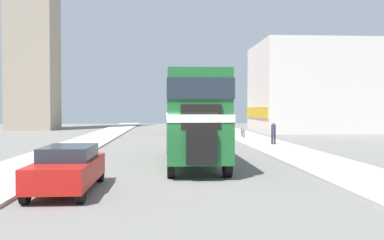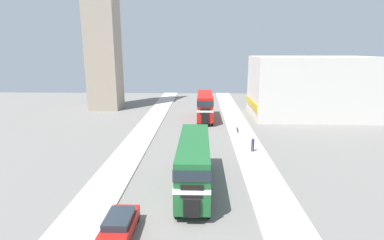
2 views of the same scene
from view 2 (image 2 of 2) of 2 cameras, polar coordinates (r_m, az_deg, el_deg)
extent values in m
plane|color=slate|center=(21.49, -1.74, -18.19)|extent=(120.00, 120.00, 0.00)
cube|color=#B7B2A8|center=(22.14, 16.89, -17.61)|extent=(3.50, 120.00, 0.12)
cube|color=#B7B2A8|center=(22.85, -19.68, -16.79)|extent=(3.50, 120.00, 0.12)
cube|color=#1E602D|center=(24.95, 0.36, -10.04)|extent=(2.45, 10.72, 1.59)
cube|color=white|center=(24.59, 0.37, -8.03)|extent=(2.48, 10.77, 0.29)
cube|color=#1E602D|center=(24.24, 0.37, -5.81)|extent=(2.40, 10.50, 1.73)
cube|color=#232D38|center=(24.22, 0.37, -5.62)|extent=(2.48, 10.61, 0.78)
cube|color=black|center=(20.09, -0.04, -16.42)|extent=(1.10, 0.20, 1.27)
cube|color=black|center=(19.71, -0.03, -13.49)|extent=(1.47, 0.12, 0.92)
cylinder|color=black|center=(21.38, -2.99, -16.59)|extent=(0.28, 1.16, 1.16)
cylinder|color=black|center=(21.32, 3.10, -16.68)|extent=(0.28, 1.16, 1.16)
cylinder|color=black|center=(29.27, -1.57, -8.04)|extent=(0.28, 1.16, 1.16)
cylinder|color=black|center=(29.23, 2.72, -8.08)|extent=(0.28, 1.16, 1.16)
cube|color=red|center=(48.99, 2.45, 1.66)|extent=(2.44, 9.95, 1.65)
cube|color=white|center=(48.80, 2.46, 2.78)|extent=(2.47, 10.00, 0.30)
cube|color=red|center=(48.62, 2.47, 4.00)|extent=(2.39, 9.75, 1.80)
cube|color=#232D38|center=(48.61, 2.48, 4.10)|extent=(2.47, 9.85, 0.81)
cube|color=black|center=(44.04, 2.52, 0.23)|extent=(1.10, 0.20, 1.32)
cube|color=black|center=(43.94, 2.53, 1.69)|extent=(1.47, 0.12, 0.96)
cylinder|color=black|center=(45.20, 1.12, -0.35)|extent=(0.28, 1.16, 1.16)
cylinder|color=black|center=(45.23, 3.86, -0.37)|extent=(0.28, 1.16, 1.16)
cylinder|color=black|center=(53.00, 1.23, 1.68)|extent=(0.28, 1.16, 1.16)
cylinder|color=black|center=(53.02, 3.57, 1.66)|extent=(0.28, 1.16, 1.16)
cube|color=red|center=(19.78, -13.82, -19.43)|extent=(1.72, 4.49, 0.72)
cube|color=#232D38|center=(19.63, -13.77, -17.74)|extent=(1.51, 2.33, 0.43)
cylinder|color=black|center=(21.61, -14.49, -17.46)|extent=(0.20, 0.64, 0.64)
cylinder|color=black|center=(21.26, -10.36, -17.79)|extent=(0.20, 0.64, 0.64)
cylinder|color=#282833|center=(34.19, 11.33, -5.25)|extent=(0.15, 0.15, 0.78)
cylinder|color=#282833|center=(34.22, 11.62, -5.25)|extent=(0.15, 0.15, 0.78)
cylinder|color=navy|center=(33.99, 11.53, -4.13)|extent=(0.33, 0.33, 0.62)
sphere|color=tan|center=(33.87, 11.56, -3.46)|extent=(0.21, 0.21, 0.21)
torus|color=black|center=(41.00, 8.74, -2.08)|extent=(0.05, 0.71, 0.71)
torus|color=black|center=(42.01, 8.58, -1.70)|extent=(0.05, 0.71, 0.71)
cylinder|color=maroon|center=(41.47, 8.67, -1.69)|extent=(0.04, 1.06, 0.34)
cylinder|color=maroon|center=(41.81, 8.61, -1.47)|extent=(0.04, 0.04, 0.43)
cube|color=tan|center=(59.99, -16.63, 14.53)|extent=(5.58, 5.58, 26.19)
cube|color=silver|center=(54.44, 21.62, 5.84)|extent=(19.35, 11.65, 10.12)
cube|color=gold|center=(52.37, 11.27, 3.12)|extent=(0.12, 11.06, 1.21)
camera|label=1|loc=(9.04, -23.06, -59.90)|focal=40.00mm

